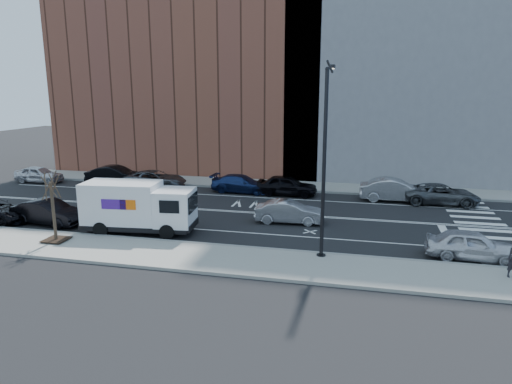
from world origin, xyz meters
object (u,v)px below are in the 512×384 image
at_px(fedex_van, 138,206).
at_px(driving_sedan, 289,212).
at_px(far_parked_b, 116,176).
at_px(far_parked_a, 39,174).
at_px(near_parked_front, 472,245).

xyz_separation_m(fedex_van, driving_sedan, (8.12, 3.85, -0.84)).
bearing_deg(far_parked_b, far_parked_a, 91.00).
bearing_deg(driving_sedan, near_parked_front, -117.12).
relative_size(far_parked_b, driving_sedan, 1.20).
height_order(far_parked_b, driving_sedan, far_parked_b).
height_order(driving_sedan, near_parked_front, near_parked_front).
bearing_deg(far_parked_a, far_parked_b, -86.04).
relative_size(fedex_van, near_parked_front, 1.54).
xyz_separation_m(far_parked_b, near_parked_front, (25.69, -11.78, -0.10)).
bearing_deg(far_parked_a, driving_sedan, -106.41).
distance_m(far_parked_a, driving_sedan, 24.49).
height_order(fedex_van, near_parked_front, fedex_van).
height_order(far_parked_b, near_parked_front, far_parked_b).
xyz_separation_m(fedex_van, near_parked_front, (17.68, -0.28, -0.81)).
height_order(far_parked_a, far_parked_b, far_parked_b).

